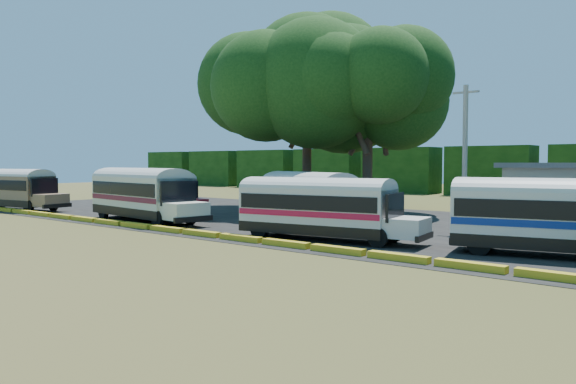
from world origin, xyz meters
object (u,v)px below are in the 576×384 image
Objects in this scene: tree_west at (307,75)px; bus_beige at (12,186)px; bus_cream_west at (142,191)px; bus_red at (155,189)px; bus_white_red at (320,205)px.

bus_beige is at bearing -134.71° from tree_west.
tree_west is (1.41, 16.46, 9.68)m from bus_cream_west.
bus_cream_west is at bearing -94.89° from tree_west.
bus_red is 18.11m from bus_white_red.
tree_west reaches higher than bus_white_red.
tree_west reaches higher than bus_red.
tree_west is at bearing 36.50° from bus_beige.
bus_cream_west is at bearing 171.54° from bus_white_red.
bus_white_red is at bearing -50.22° from tree_west.
bus_beige is 1.07× the size of bus_white_red.
bus_red is 4.48m from bus_cream_west.
bus_cream_west reaches higher than bus_white_red.
tree_west reaches higher than bus_cream_west.
bus_red is 0.63× the size of tree_west.
bus_cream_west is (16.32, 1.45, 0.07)m from bus_beige.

